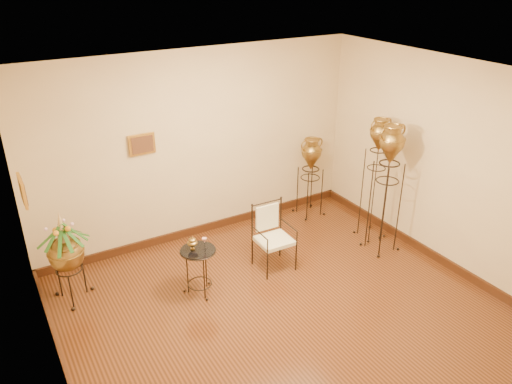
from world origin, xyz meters
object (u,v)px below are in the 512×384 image
amphora_mid (386,188)px  armchair (274,238)px  planter_urn (66,251)px  amphora_tall (375,178)px  side_table (199,270)px

amphora_mid → armchair: (-1.61, 0.36, -0.50)m
planter_urn → armchair: planter_urn is taller
amphora_tall → side_table: size_ratio=2.34×
amphora_tall → armchair: size_ratio=2.03×
side_table → amphora_mid: bearing=-7.4°
amphora_tall → amphora_mid: size_ratio=0.98×
armchair → amphora_mid: bearing=-11.1°
side_table → armchair: bearing=0.3°
planter_urn → side_table: 1.62m
armchair → side_table: 1.12m
amphora_tall → amphora_mid: amphora_mid is taller
amphora_mid → planter_urn: bearing=166.0°
amphora_mid → armchair: bearing=167.5°
amphora_tall → armchair: 1.81m
armchair → side_table: (-1.12, -0.00, -0.13)m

